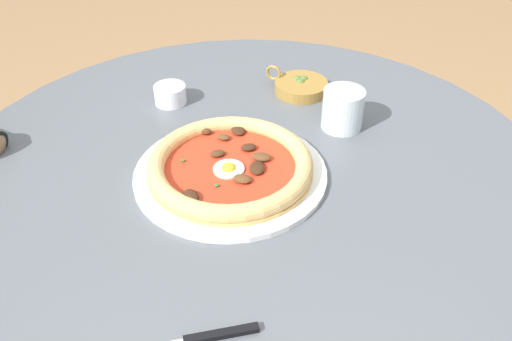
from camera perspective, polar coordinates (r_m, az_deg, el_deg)
The scene contains 6 objects.
dining_table at distance 1.02m, azimuth -0.52°, elevation -5.31°, with size 1.06×1.06×0.72m.
pizza_on_plate at distance 0.91m, azimuth -2.50°, elevation 0.31°, with size 0.32×0.32×0.04m.
water_glass at distance 1.04m, azimuth 9.20°, elevation 6.15°, with size 0.08×0.08×0.08m.
steak_knife at distance 0.69m, azimuth -6.13°, elevation -17.13°, with size 0.22×0.06×0.01m.
ramekin_capers at distance 1.12m, azimuth -8.79°, elevation 7.93°, with size 0.06×0.06×0.04m.
olive_pan at distance 1.16m, azimuth 4.82°, elevation 8.76°, with size 0.13×0.11×0.05m.
Camera 1 is at (0.00, 0.75, 1.29)m, focal length 38.32 mm.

